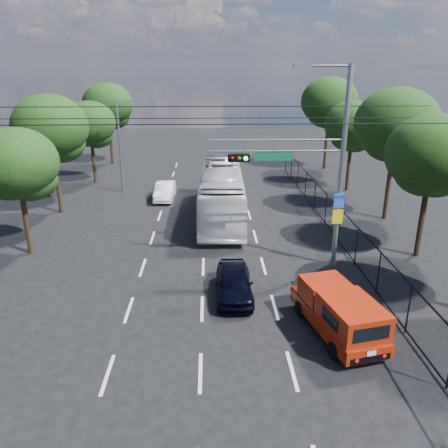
{
  "coord_description": "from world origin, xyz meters",
  "views": [
    {
      "loc": [
        0.38,
        -11.72,
        9.35
      ],
      "look_at": [
        0.98,
        6.45,
        2.8
      ],
      "focal_mm": 35.0,
      "sensor_mm": 36.0,
      "label": 1
    }
  ],
  "objects_px": {
    "red_pickup": "(338,311)",
    "white_van": "(165,191)",
    "navy_hatchback": "(234,282)",
    "white_bus": "(221,193)",
    "signal_mast": "(316,162)"
  },
  "relations": [
    {
      "from": "red_pickup",
      "to": "navy_hatchback",
      "type": "distance_m",
      "value": 4.71
    },
    {
      "from": "white_bus",
      "to": "signal_mast",
      "type": "bearing_deg",
      "value": -60.46
    },
    {
      "from": "signal_mast",
      "to": "white_van",
      "type": "bearing_deg",
      "value": 124.66
    },
    {
      "from": "signal_mast",
      "to": "red_pickup",
      "type": "distance_m",
      "value": 7.34
    },
    {
      "from": "signal_mast",
      "to": "red_pickup",
      "type": "relative_size",
      "value": 1.9
    },
    {
      "from": "red_pickup",
      "to": "white_van",
      "type": "height_order",
      "value": "red_pickup"
    },
    {
      "from": "navy_hatchback",
      "to": "signal_mast",
      "type": "bearing_deg",
      "value": 37.4
    },
    {
      "from": "red_pickup",
      "to": "white_van",
      "type": "xyz_separation_m",
      "value": [
        -8.02,
        17.93,
        -0.32
      ]
    },
    {
      "from": "white_bus",
      "to": "white_van",
      "type": "distance_m",
      "value": 5.98
    },
    {
      "from": "white_bus",
      "to": "red_pickup",
      "type": "bearing_deg",
      "value": -72.82
    },
    {
      "from": "signal_mast",
      "to": "white_van",
      "type": "height_order",
      "value": "signal_mast"
    },
    {
      "from": "signal_mast",
      "to": "white_van",
      "type": "xyz_separation_m",
      "value": [
        -8.28,
        11.98,
        -4.61
      ]
    },
    {
      "from": "navy_hatchback",
      "to": "white_bus",
      "type": "bearing_deg",
      "value": 91.5
    },
    {
      "from": "red_pickup",
      "to": "white_van",
      "type": "relative_size",
      "value": 1.31
    },
    {
      "from": "white_bus",
      "to": "white_van",
      "type": "relative_size",
      "value": 3.0
    }
  ]
}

